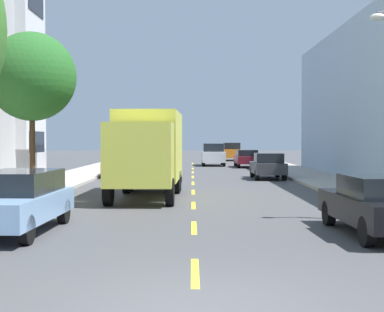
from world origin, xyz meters
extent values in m
plane|color=#424244|center=(0.00, 30.00, 0.00)|extent=(160.00, 160.00, 0.00)
cube|color=#A39E93|center=(-7.10, 28.00, 0.07)|extent=(3.20, 120.00, 0.14)
cube|color=#A39E93|center=(7.10, 28.00, 0.07)|extent=(3.20, 120.00, 0.14)
cube|color=yellow|center=(0.00, 2.00, 0.00)|extent=(0.14, 2.20, 0.01)
cube|color=yellow|center=(0.00, 7.00, 0.00)|extent=(0.14, 2.20, 0.01)
cube|color=yellow|center=(0.00, 12.00, 0.00)|extent=(0.14, 2.20, 0.01)
cube|color=yellow|center=(0.00, 17.00, 0.00)|extent=(0.14, 2.20, 0.01)
cube|color=yellow|center=(0.00, 22.00, 0.00)|extent=(0.14, 2.20, 0.01)
cube|color=yellow|center=(0.00, 27.00, 0.00)|extent=(0.14, 2.20, 0.01)
cube|color=yellow|center=(0.00, 32.00, 0.00)|extent=(0.14, 2.20, 0.01)
cube|color=yellow|center=(0.00, 37.00, 0.00)|extent=(0.14, 2.20, 0.01)
cube|color=yellow|center=(0.00, 42.00, 0.00)|extent=(0.14, 2.20, 0.01)
cube|color=yellow|center=(0.00, 47.00, 0.00)|extent=(0.14, 2.20, 0.01)
cube|color=silver|center=(-8.42, 22.05, 6.46)|extent=(0.55, 3.70, 9.34)
cube|color=#1E232D|center=(-8.13, 22.05, 2.15)|extent=(0.04, 2.81, 1.10)
cube|color=#1E232D|center=(-8.13, 22.05, 5.75)|extent=(0.04, 2.81, 1.10)
cube|color=#1E232D|center=(-8.13, 22.05, 9.34)|extent=(0.04, 2.81, 1.10)
cylinder|color=#47331E|center=(-6.40, 14.97, 1.80)|extent=(0.22, 0.22, 3.32)
ellipsoid|color=#235B23|center=(-6.40, 14.97, 4.78)|extent=(3.49, 3.49, 3.51)
ellipsoid|color=silver|center=(5.05, 8.00, 5.64)|extent=(0.44, 0.28, 0.20)
cube|color=#D8D84C|center=(-1.78, 15.84, 2.03)|extent=(2.53, 5.74, 2.74)
cube|color=#D8D84C|center=(-1.87, 11.85, 1.76)|extent=(2.35, 1.95, 2.20)
cube|color=black|center=(-1.89, 10.95, 2.24)|extent=(2.02, 0.13, 0.97)
cube|color=black|center=(-1.71, 18.61, 0.43)|extent=(2.40, 0.21, 0.24)
cylinder|color=black|center=(-2.93, 11.82, 0.48)|extent=(0.30, 0.97, 0.96)
cylinder|color=black|center=(-0.81, 11.77, 0.48)|extent=(0.30, 0.97, 0.96)
cylinder|color=black|center=(-2.80, 17.51, 0.48)|extent=(0.30, 0.97, 0.96)
cylinder|color=black|center=(-0.68, 17.46, 0.48)|extent=(0.30, 0.97, 0.96)
cylinder|color=black|center=(-2.82, 16.41, 0.48)|extent=(0.30, 0.97, 0.96)
cylinder|color=black|center=(-0.70, 16.36, 0.48)|extent=(0.30, 0.97, 0.96)
cube|color=#333338|center=(4.34, 25.40, 0.64)|extent=(1.77, 4.01, 0.62)
cube|color=black|center=(4.34, 24.92, 1.23)|extent=(1.54, 1.69, 0.55)
cylinder|color=black|center=(5.11, 26.76, 0.33)|extent=(0.22, 0.66, 0.66)
cylinder|color=black|center=(3.59, 26.77, 0.33)|extent=(0.22, 0.66, 0.66)
cylinder|color=black|center=(5.09, 24.04, 0.33)|extent=(0.22, 0.66, 0.66)
cylinder|color=black|center=(3.57, 24.05, 0.33)|extent=(0.22, 0.66, 0.66)
cube|color=orange|center=(4.26, 54.41, 0.78)|extent=(1.99, 4.82, 0.90)
cube|color=black|center=(4.26, 54.41, 1.58)|extent=(1.74, 2.80, 0.70)
cylinder|color=black|center=(5.13, 56.04, 0.33)|extent=(0.23, 0.66, 0.66)
cylinder|color=black|center=(3.40, 56.05, 0.33)|extent=(0.23, 0.66, 0.66)
cylinder|color=black|center=(5.11, 52.77, 0.33)|extent=(0.23, 0.66, 0.66)
cylinder|color=black|center=(3.38, 52.79, 0.33)|extent=(0.23, 0.66, 0.66)
cube|color=#195B60|center=(-4.33, 48.93, 0.64)|extent=(1.79, 4.02, 0.62)
cube|color=black|center=(-4.32, 49.41, 1.23)|extent=(1.55, 1.70, 0.55)
cylinder|color=black|center=(-5.11, 47.58, 0.33)|extent=(0.23, 0.66, 0.66)
cylinder|color=black|center=(-3.59, 47.56, 0.33)|extent=(0.23, 0.66, 0.66)
cylinder|color=black|center=(-5.07, 50.30, 0.33)|extent=(0.23, 0.66, 0.66)
cylinder|color=black|center=(-3.55, 50.28, 0.33)|extent=(0.23, 0.66, 0.66)
cube|color=maroon|center=(4.44, 39.28, 0.63)|extent=(1.83, 4.51, 0.60)
cube|color=black|center=(4.45, 39.06, 1.18)|extent=(1.60, 2.17, 0.50)
cylinder|color=black|center=(5.22, 40.82, 0.33)|extent=(0.22, 0.66, 0.66)
cylinder|color=black|center=(3.64, 40.81, 0.33)|extent=(0.22, 0.66, 0.66)
cylinder|color=black|center=(5.24, 37.76, 0.33)|extent=(0.22, 0.66, 0.66)
cylinder|color=black|center=(3.66, 37.75, 0.33)|extent=(0.22, 0.66, 0.66)
cube|color=black|center=(4.42, 5.88, 0.63)|extent=(1.92, 4.55, 0.60)
cube|color=black|center=(4.43, 5.66, 1.18)|extent=(1.64, 2.20, 0.50)
cylinder|color=black|center=(3.59, 7.39, 0.33)|extent=(0.24, 0.67, 0.66)
cylinder|color=black|center=(3.67, 4.33, 0.33)|extent=(0.24, 0.67, 0.66)
cube|color=#AD1E1E|center=(-4.38, 27.28, 0.63)|extent=(1.88, 4.53, 0.60)
cube|color=black|center=(-4.37, 27.51, 1.18)|extent=(1.62, 2.19, 0.50)
cylinder|color=black|center=(-5.19, 25.77, 0.33)|extent=(0.23, 0.66, 0.66)
cylinder|color=black|center=(-3.61, 25.74, 0.33)|extent=(0.23, 0.66, 0.66)
cylinder|color=black|center=(-5.14, 28.83, 0.33)|extent=(0.23, 0.66, 0.66)
cylinder|color=black|center=(-3.56, 28.80, 0.33)|extent=(0.23, 0.66, 0.66)
cube|color=#B2B5BA|center=(-4.25, 34.89, 0.78)|extent=(1.98, 4.81, 0.90)
cube|color=black|center=(-4.25, 34.89, 1.58)|extent=(1.73, 2.79, 0.70)
cylinder|color=black|center=(-5.12, 33.27, 0.33)|extent=(0.22, 0.66, 0.66)
cylinder|color=black|center=(-3.39, 33.26, 0.33)|extent=(0.22, 0.66, 0.66)
cylinder|color=black|center=(-5.10, 36.53, 0.33)|extent=(0.22, 0.66, 0.66)
cylinder|color=black|center=(-3.37, 36.52, 0.33)|extent=(0.22, 0.66, 0.66)
cube|color=#7A9EC6|center=(-4.39, 6.17, 0.64)|extent=(1.95, 4.75, 0.62)
cube|color=black|center=(-4.38, 6.55, 1.23)|extent=(1.68, 2.86, 0.55)
cylinder|color=black|center=(-3.64, 4.55, 0.33)|extent=(0.24, 0.67, 0.66)
cylinder|color=black|center=(-5.15, 7.79, 0.33)|extent=(0.24, 0.67, 0.66)
cylinder|color=black|center=(-3.55, 7.75, 0.33)|extent=(0.24, 0.67, 0.66)
cube|color=silver|center=(1.80, 42.18, 0.78)|extent=(1.95, 4.80, 0.90)
cube|color=black|center=(1.80, 42.18, 1.58)|extent=(1.72, 2.78, 0.70)
cylinder|color=black|center=(2.67, 43.81, 0.33)|extent=(0.22, 0.66, 0.66)
cylinder|color=black|center=(0.94, 43.81, 0.33)|extent=(0.22, 0.66, 0.66)
cylinder|color=black|center=(2.67, 40.55, 0.33)|extent=(0.22, 0.66, 0.66)
cylinder|color=black|center=(0.94, 40.55, 0.33)|extent=(0.22, 0.66, 0.66)
camera|label=1|loc=(-0.05, -7.77, 2.29)|focal=53.59mm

